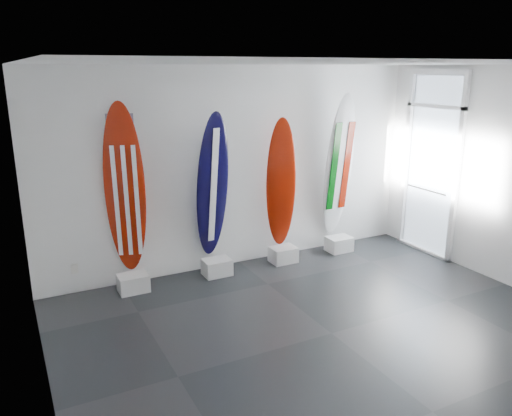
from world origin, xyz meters
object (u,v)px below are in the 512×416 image
surfboard_swiss (281,183)px  surfboard_italy (339,166)px  surfboard_usa (125,190)px  surfboard_navy (212,187)px

surfboard_swiss → surfboard_italy: size_ratio=0.85×
surfboard_italy → surfboard_usa: bearing=177.7°
surfboard_navy → surfboard_swiss: bearing=-3.9°
surfboard_navy → surfboard_italy: (2.20, 0.00, 0.10)m
surfboard_swiss → surfboard_italy: 1.09m
surfboard_usa → surfboard_navy: surfboard_usa is taller
surfboard_swiss → surfboard_navy: bearing=-160.3°
surfboard_navy → surfboard_italy: bearing=-3.9°
surfboard_usa → surfboard_italy: size_ratio=0.99×
surfboard_swiss → surfboard_italy: bearing=19.7°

